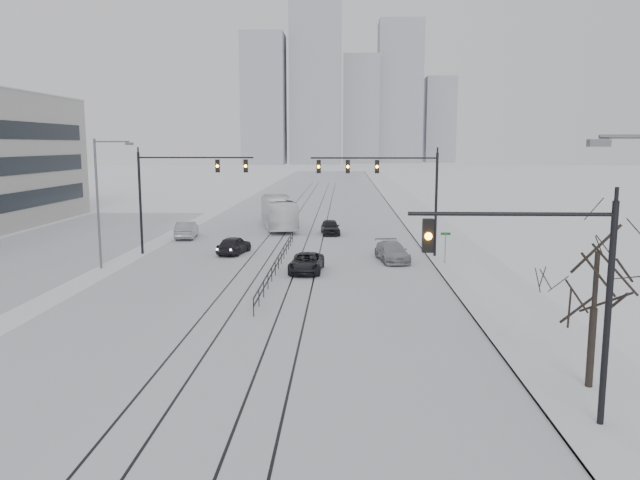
{
  "coord_description": "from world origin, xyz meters",
  "views": [
    {
      "loc": [
        4.51,
        -12.32,
        8.62
      ],
      "look_at": [
        3.16,
        22.88,
        3.2
      ],
      "focal_mm": 35.0,
      "sensor_mm": 36.0,
      "label": 1
    }
  ],
  "objects": [
    {
      "name": "bare_tree",
      "position": [
        13.2,
        9.0,
        4.49
      ],
      "size": [
        4.4,
        4.4,
        6.1
      ],
      "color": "black",
      "rests_on": "ground"
    },
    {
      "name": "box_truck",
      "position": [
        -2.21,
        51.33,
        1.63
      ],
      "size": [
        5.04,
        12.03,
        3.26
      ],
      "primitive_type": "imported",
      "rotation": [
        0.0,
        0.0,
        3.34
      ],
      "color": "white",
      "rests_on": "ground"
    },
    {
      "name": "street_sign",
      "position": [
        11.8,
        32.0,
        1.61
      ],
      "size": [
        0.7,
        0.06,
        2.4
      ],
      "color": "#595B60",
      "rests_on": "ground"
    },
    {
      "name": "median_fence",
      "position": [
        0.0,
        30.0,
        0.53
      ],
      "size": [
        0.06,
        24.0,
        1.0
      ],
      "color": "black",
      "rests_on": "ground"
    },
    {
      "name": "sidewalk_east",
      "position": [
        13.5,
        60.0,
        0.08
      ],
      "size": [
        5.0,
        260.0,
        0.16
      ],
      "primitive_type": "cube",
      "color": "white",
      "rests_on": "ground"
    },
    {
      "name": "sedan_nb_front",
      "position": [
        2.0,
        29.19,
        0.64
      ],
      "size": [
        2.38,
        4.73,
        1.28
      ],
      "primitive_type": "imported",
      "rotation": [
        0.0,
        0.0,
        -0.06
      ],
      "color": "black",
      "rests_on": "ground"
    },
    {
      "name": "road",
      "position": [
        0.0,
        60.0,
        0.01
      ],
      "size": [
        22.0,
        260.0,
        0.02
      ],
      "primitive_type": "cube",
      "color": "silver",
      "rests_on": "ground"
    },
    {
      "name": "tram_rails",
      "position": [
        -0.0,
        40.0,
        0.02
      ],
      "size": [
        5.3,
        180.0,
        0.01
      ],
      "color": "black",
      "rests_on": "ground"
    },
    {
      "name": "sedan_nb_far",
      "position": [
        3.24,
        47.21,
        0.71
      ],
      "size": [
        2.06,
        4.33,
        1.43
      ],
      "primitive_type": "imported",
      "rotation": [
        0.0,
        0.0,
        0.09
      ],
      "color": "black",
      "rests_on": "ground"
    },
    {
      "name": "curb",
      "position": [
        11.05,
        60.0,
        0.06
      ],
      "size": [
        0.1,
        260.0,
        0.12
      ],
      "primitive_type": "cube",
      "color": "gray",
      "rests_on": "ground"
    },
    {
      "name": "street_light_west",
      "position": [
        -12.2,
        30.0,
        5.21
      ],
      "size": [
        2.73,
        0.25,
        9.0
      ],
      "color": "#595B60",
      "rests_on": "ground"
    },
    {
      "name": "traffic_mast_nw",
      "position": [
        -8.52,
        36.0,
        5.57
      ],
      "size": [
        9.1,
        0.37,
        8.0
      ],
      "color": "black",
      "rests_on": "ground"
    },
    {
      "name": "traffic_mast_near",
      "position": [
        10.79,
        6.0,
        4.56
      ],
      "size": [
        6.1,
        0.37,
        7.0
      ],
      "color": "black",
      "rests_on": "ground"
    },
    {
      "name": "sedan_sb_outer",
      "position": [
        -10.0,
        44.24,
        0.78
      ],
      "size": [
        2.14,
        4.86,
        1.55
      ],
      "primitive_type": "imported",
      "rotation": [
        0.0,
        0.0,
        3.25
      ],
      "color": "#94959A",
      "rests_on": "ground"
    },
    {
      "name": "parking_strip",
      "position": [
        -20.0,
        35.0,
        0.01
      ],
      "size": [
        14.0,
        60.0,
        0.03
      ],
      "primitive_type": "cube",
      "color": "silver",
      "rests_on": "ground"
    },
    {
      "name": "traffic_mast_ne",
      "position": [
        8.15,
        34.99,
        5.76
      ],
      "size": [
        9.6,
        0.37,
        8.0
      ],
      "color": "black",
      "rests_on": "ground"
    },
    {
      "name": "sedan_sb_inner",
      "position": [
        -4.17,
        36.09,
        0.72
      ],
      "size": [
        2.49,
        4.45,
        1.43
      ],
      "primitive_type": "imported",
      "rotation": [
        0.0,
        0.0,
        2.94
      ],
      "color": "black",
      "rests_on": "ground"
    },
    {
      "name": "sedan_nb_right",
      "position": [
        8.13,
        33.45,
        0.71
      ],
      "size": [
        2.67,
        5.11,
        1.41
      ],
      "primitive_type": "imported",
      "rotation": [
        0.0,
        0.0,
        0.15
      ],
      "color": "#93959A",
      "rests_on": "ground"
    },
    {
      "name": "skyline",
      "position": [
        5.02,
        273.63,
        30.65
      ],
      "size": [
        96.0,
        48.0,
        72.0
      ],
      "color": "#9598A3",
      "rests_on": "ground"
    }
  ]
}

